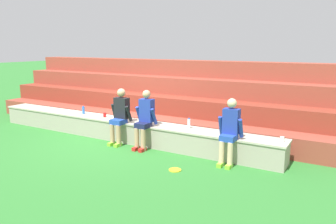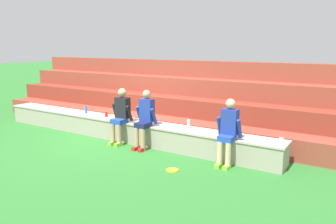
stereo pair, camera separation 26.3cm
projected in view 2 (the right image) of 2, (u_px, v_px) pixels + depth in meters
name	position (u px, v px, depth m)	size (l,w,h in m)	color
ground_plane	(114.00, 141.00, 8.41)	(80.00, 80.00, 0.00)	#2D752D
stone_seating_wall	(121.00, 128.00, 8.60)	(8.49, 0.64, 0.53)	#A8A08E
brick_bleachers	(164.00, 100.00, 10.26)	(11.31, 2.52, 1.98)	#974031
person_far_left	(121.00, 114.00, 8.10)	(0.54, 0.53, 1.39)	tan
person_left_of_center	(145.00, 118.00, 7.72)	(0.51, 0.55, 1.40)	tan
person_center	(228.00, 131.00, 6.60)	(0.51, 0.51, 1.38)	beige
water_bottle_mid_right	(189.00, 124.00, 7.53)	(0.07, 0.07, 0.24)	silver
water_bottle_near_right	(86.00, 110.00, 9.24)	(0.07, 0.07, 0.22)	blue
plastic_cup_middle	(106.00, 114.00, 8.81)	(0.08, 0.08, 0.12)	red
plastic_cup_right_end	(281.00, 140.00, 6.43)	(0.09, 0.09, 0.10)	white
frisbee	(172.00, 170.00, 6.43)	(0.25, 0.25, 0.02)	yellow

